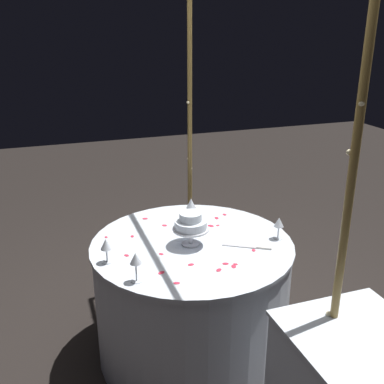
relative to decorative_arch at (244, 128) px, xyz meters
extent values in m
plane|color=black|center=(0.00, -0.32, -1.49)|extent=(12.00, 12.00, 0.00)
cylinder|color=olive|center=(-0.98, 0.00, -0.34)|extent=(0.04, 0.04, 2.29)
cylinder|color=olive|center=(0.98, 0.00, -0.34)|extent=(0.04, 0.04, 2.29)
sphere|color=#F9EAB2|center=(-0.96, -0.02, 0.00)|extent=(0.02, 0.02, 0.02)
sphere|color=#F9EAB2|center=(0.97, 0.00, -0.69)|extent=(0.02, 0.02, 0.02)
sphere|color=#F9EAB2|center=(-0.98, 0.00, -0.15)|extent=(0.02, 0.02, 0.02)
sphere|color=#F9EAB2|center=(0.96, -0.01, 0.10)|extent=(0.02, 0.02, 0.02)
sphere|color=#F9EAB2|center=(-0.98, -0.01, -0.45)|extent=(0.02, 0.02, 0.02)
sphere|color=#F9EAB2|center=(0.99, -0.01, 0.29)|extent=(0.02, 0.02, 0.02)
sphere|color=#F9EAB2|center=(-1.00, 0.01, -0.73)|extent=(0.02, 0.02, 0.02)
sphere|color=#F9EAB2|center=(0.98, 0.01, -0.88)|extent=(0.02, 0.02, 0.02)
sphere|color=#F9EAB2|center=(-0.97, 0.01, -0.54)|extent=(0.02, 0.02, 0.02)
sphere|color=#F9EAB2|center=(0.96, -0.02, -0.63)|extent=(0.02, 0.02, 0.02)
sphere|color=#F9EAB2|center=(-0.98, 0.00, -1.04)|extent=(0.02, 0.02, 0.02)
cylinder|color=silver|center=(0.00, -0.32, -1.10)|extent=(1.22, 1.22, 0.78)
cylinder|color=silver|center=(0.00, -0.32, -0.70)|extent=(1.24, 1.24, 0.02)
cube|color=silver|center=(1.12, 0.02, -0.65)|extent=(0.56, 0.56, 0.02)
cylinder|color=silver|center=(0.02, -0.34, -0.69)|extent=(0.11, 0.11, 0.01)
cylinder|color=silver|center=(0.02, -0.34, -0.64)|extent=(0.02, 0.02, 0.09)
cylinder|color=silver|center=(0.02, -0.34, -0.59)|extent=(0.22, 0.22, 0.01)
cylinder|color=white|center=(0.02, -0.34, -0.56)|extent=(0.19, 0.19, 0.05)
cylinder|color=white|center=(0.02, -0.34, -0.51)|extent=(0.13, 0.13, 0.05)
cylinder|color=silver|center=(-0.29, -0.23, -0.69)|extent=(0.06, 0.06, 0.00)
cylinder|color=silver|center=(-0.29, -0.23, -0.64)|extent=(0.01, 0.01, 0.10)
cone|color=silver|center=(-0.29, -0.23, -0.55)|extent=(0.06, 0.06, 0.07)
cylinder|color=silver|center=(0.07, -0.85, -0.69)|extent=(0.06, 0.06, 0.00)
cylinder|color=silver|center=(0.07, -0.85, -0.65)|extent=(0.01, 0.01, 0.08)
cone|color=silver|center=(0.07, -0.85, -0.58)|extent=(0.06, 0.06, 0.06)
cylinder|color=silver|center=(0.32, -0.74, -0.69)|extent=(0.06, 0.06, 0.00)
cylinder|color=silver|center=(0.32, -0.74, -0.64)|extent=(0.01, 0.01, 0.10)
cone|color=silver|center=(0.32, -0.74, -0.56)|extent=(0.06, 0.06, 0.06)
cylinder|color=silver|center=(0.12, 0.21, -0.69)|extent=(0.06, 0.06, 0.00)
cylinder|color=silver|center=(0.12, 0.21, -0.65)|extent=(0.01, 0.01, 0.08)
cone|color=silver|center=(0.12, 0.21, -0.58)|extent=(0.06, 0.06, 0.06)
cube|color=silver|center=(0.15, -0.06, -0.69)|extent=(0.13, 0.20, 0.01)
cube|color=white|center=(0.22, 0.06, -0.69)|extent=(0.06, 0.09, 0.01)
ellipsoid|color=#E02D47|center=(-0.45, -0.51, -0.69)|extent=(0.04, 0.04, 0.00)
ellipsoid|color=#E02D47|center=(0.26, -0.42, -0.69)|extent=(0.03, 0.04, 0.00)
ellipsoid|color=#E02D47|center=(-0.16, -0.21, -0.69)|extent=(0.03, 0.03, 0.00)
ellipsoid|color=#E02D47|center=(-0.19, -0.12, -0.69)|extent=(0.04, 0.05, 0.00)
ellipsoid|color=#E02D47|center=(0.22, -0.01, -0.69)|extent=(0.04, 0.03, 0.00)
ellipsoid|color=#E02D47|center=(-0.30, -0.04, -0.69)|extent=(0.04, 0.03, 0.00)
ellipsoid|color=#E02D47|center=(0.33, -0.18, -0.69)|extent=(0.03, 0.03, 0.00)
ellipsoid|color=#E02D47|center=(-0.33, 0.04, -0.69)|extent=(0.04, 0.03, 0.00)
ellipsoid|color=#E02D47|center=(-0.20, -0.65, -0.69)|extent=(0.03, 0.03, 0.00)
ellipsoid|color=#E02D47|center=(-0.12, -0.26, -0.69)|extent=(0.04, 0.03, 0.00)
ellipsoid|color=#E02D47|center=(0.12, -0.68, -0.69)|extent=(0.03, 0.03, 0.00)
ellipsoid|color=#E02D47|center=(0.31, -0.23, -0.69)|extent=(0.04, 0.04, 0.00)
ellipsoid|color=#E02D47|center=(0.35, -0.20, -0.69)|extent=(0.04, 0.04, 0.00)
ellipsoid|color=#E02D47|center=(0.03, -0.73, -0.69)|extent=(0.04, 0.04, 0.00)
ellipsoid|color=#E02D47|center=(-0.30, -0.41, -0.69)|extent=(0.04, 0.05, 0.00)
ellipsoid|color=#E02D47|center=(0.29, -0.59, -0.69)|extent=(0.04, 0.05, 0.00)
ellipsoid|color=#E02D47|center=(0.41, -0.55, -0.69)|extent=(0.03, 0.04, 0.00)
ellipsoid|color=#E02D47|center=(-0.25, -0.81, -0.69)|extent=(0.03, 0.02, 0.00)
ellipsoid|color=#E02D47|center=(0.08, -0.54, -0.69)|extent=(0.04, 0.04, 0.00)
ellipsoid|color=#E02D47|center=(-0.18, -0.08, -0.69)|extent=(0.03, 0.03, 0.00)
ellipsoid|color=#E02D47|center=(0.36, -0.29, -0.69)|extent=(0.04, 0.05, 0.00)
ellipsoid|color=#E02D47|center=(-0.18, -0.12, -0.69)|extent=(0.02, 0.03, 0.00)
camera|label=1|loc=(2.35, -1.14, 0.56)|focal=42.36mm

